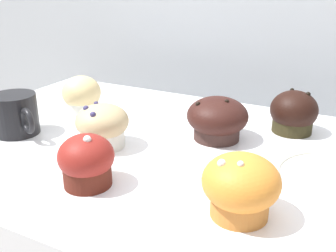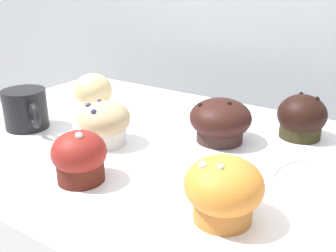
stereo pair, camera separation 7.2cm
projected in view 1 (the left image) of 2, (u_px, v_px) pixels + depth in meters
name	position (u px, v px, depth m)	size (l,w,h in m)	color
wall_back	(254.00, 74.00, 1.24)	(3.20, 0.10, 1.80)	#B2B7BC
muffin_front_center	(82.00, 95.00, 0.91)	(0.09, 0.09, 0.09)	white
muffin_back_left	(102.00, 125.00, 0.73)	(0.10, 0.10, 0.09)	silver
muffin_back_right	(241.00, 186.00, 0.52)	(0.10, 0.10, 0.09)	#C97732
muffin_front_left	(87.00, 161.00, 0.59)	(0.09, 0.09, 0.09)	#521D13
muffin_front_right	(293.00, 113.00, 0.80)	(0.09, 0.09, 0.09)	#2E2815
muffin_back_center	(217.00, 119.00, 0.76)	(0.12, 0.12, 0.09)	#3C2622
coffee_cup	(15.00, 114.00, 0.79)	(0.13, 0.09, 0.08)	black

